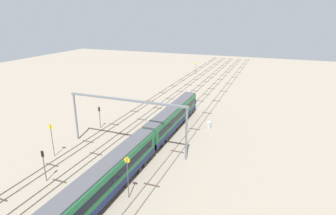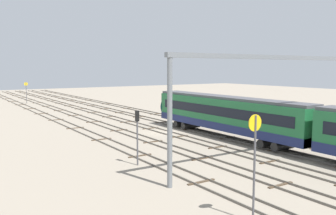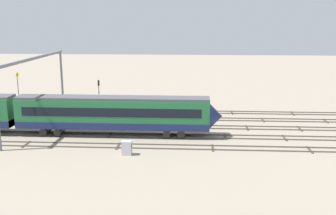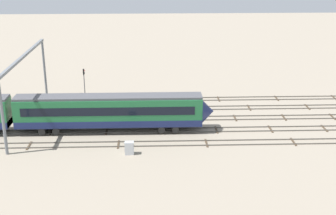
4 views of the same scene
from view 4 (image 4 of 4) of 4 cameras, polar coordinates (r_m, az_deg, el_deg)
The scene contains 9 objects.
ground_plane at distance 64.98m, azimuth -0.86°, elevation -1.45°, with size 211.63×211.63×0.00m, color gray.
track_near_foreground at distance 57.00m, azimuth -0.68°, elevation -4.47°, with size 195.63×2.40×0.16m.
track_with_train at distance 60.95m, azimuth -0.78°, elevation -2.83°, with size 195.63×2.40×0.16m.
track_middle at distance 64.95m, azimuth -0.86°, elevation -1.39°, with size 195.63×2.40×0.16m.
track_second_far at distance 68.98m, azimuth -0.94°, elevation -0.12°, with size 195.63×2.40×0.16m.
track_far_background at distance 73.05m, azimuth -1.00°, elevation 1.01°, with size 195.63×2.40×0.16m.
overhead_gantry at distance 65.19m, azimuth -17.24°, elevation 4.37°, with size 0.40×22.55×9.35m.
signal_light_trackside_approach at distance 74.56m, azimuth -10.32°, elevation 3.48°, with size 0.31×0.32×4.70m.
relay_cabinet at distance 54.29m, azimuth -4.80°, elevation -5.00°, with size 1.08×0.73×1.54m.
Camera 4 is at (-1.17, -60.69, 23.19)m, focal length 49.38 mm.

